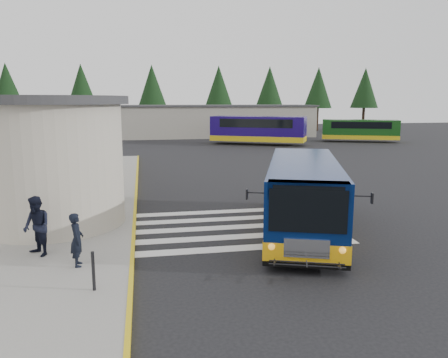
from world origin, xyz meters
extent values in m
plane|color=black|center=(0.00, 0.00, 0.00)|extent=(140.00, 140.00, 0.00)
cube|color=gray|center=(-9.00, 4.00, 0.07)|extent=(10.00, 34.00, 0.15)
cube|color=gold|center=(-4.05, 4.00, 0.08)|extent=(0.12, 34.00, 0.16)
cylinder|color=beige|center=(-7.00, 0.50, 2.40)|extent=(5.20, 5.20, 4.50)
cylinder|color=#38383A|center=(-7.00, 0.50, 4.80)|extent=(5.80, 5.80, 0.30)
cube|color=black|center=(-6.48, 5.00, 1.25)|extent=(0.08, 1.20, 2.20)
cube|color=#38383A|center=(-6.00, 5.00, 2.55)|extent=(1.20, 1.80, 0.12)
cube|color=silver|center=(-0.50, -3.20, 0.01)|extent=(8.00, 0.55, 0.01)
cube|color=silver|center=(-0.50, -2.00, 0.01)|extent=(8.00, 0.55, 0.01)
cube|color=silver|center=(-0.50, -0.80, 0.01)|extent=(8.00, 0.55, 0.01)
cube|color=silver|center=(-0.50, 0.40, 0.01)|extent=(8.00, 0.55, 0.01)
cube|color=silver|center=(-0.50, 1.60, 0.01)|extent=(8.00, 0.55, 0.01)
cube|color=gray|center=(6.00, 42.00, 2.00)|extent=(26.00, 8.00, 4.00)
cube|color=#38383A|center=(6.00, 42.00, 4.10)|extent=(26.40, 8.40, 0.20)
cylinder|color=black|center=(-22.00, 50.00, 1.80)|extent=(0.44, 0.44, 3.60)
cone|color=black|center=(-22.00, 50.00, 6.80)|extent=(4.40, 4.40, 6.40)
cylinder|color=black|center=(-12.00, 50.00, 1.80)|extent=(0.44, 0.44, 3.60)
cone|color=black|center=(-12.00, 50.00, 6.80)|extent=(4.40, 4.40, 6.40)
cylinder|color=black|center=(-2.00, 50.00, 1.80)|extent=(0.44, 0.44, 3.60)
cone|color=black|center=(-2.00, 50.00, 6.80)|extent=(4.40, 4.40, 6.40)
cylinder|color=black|center=(8.00, 50.00, 1.80)|extent=(0.44, 0.44, 3.60)
cone|color=black|center=(8.00, 50.00, 6.80)|extent=(4.40, 4.40, 6.40)
cylinder|color=black|center=(16.00, 50.00, 1.80)|extent=(0.44, 0.44, 3.60)
cone|color=black|center=(16.00, 50.00, 6.80)|extent=(4.40, 4.40, 6.40)
cylinder|color=black|center=(24.00, 50.00, 1.80)|extent=(0.44, 0.44, 3.60)
cone|color=black|center=(24.00, 50.00, 6.80)|extent=(4.40, 4.40, 6.40)
cylinder|color=black|center=(32.00, 50.00, 1.80)|extent=(0.44, 0.44, 3.60)
cone|color=black|center=(32.00, 50.00, 6.80)|extent=(4.40, 4.40, 6.40)
cube|color=#06194E|center=(2.10, -1.75, 1.50)|extent=(5.07, 8.86, 2.23)
cube|color=#E8A50F|center=(2.10, -1.75, 0.65)|extent=(5.11, 8.90, 0.53)
cube|color=black|center=(2.10, -1.75, 0.33)|extent=(5.10, 8.89, 0.21)
cube|color=black|center=(0.68, -5.81, 1.85)|extent=(1.99, 0.75, 1.19)
cube|color=silver|center=(0.67, -5.81, 0.81)|extent=(1.19, 0.46, 0.52)
cube|color=black|center=(1.21, -0.63, 1.95)|extent=(2.11, 5.94, 0.86)
cube|color=black|center=(3.49, -1.43, 1.95)|extent=(2.11, 5.94, 0.86)
cylinder|color=black|center=(0.17, -4.10, 0.46)|extent=(0.57, 0.96, 0.91)
cylinder|color=black|center=(2.14, -4.79, 0.46)|extent=(0.57, 0.96, 0.91)
cylinder|color=black|center=(1.92, 0.93, 0.46)|extent=(0.57, 0.96, 0.91)
cylinder|color=black|center=(3.90, 0.24, 0.46)|extent=(0.57, 0.96, 0.91)
cube|color=black|center=(-0.84, -5.10, 2.23)|extent=(0.10, 0.18, 0.29)
cube|color=black|center=(2.30, -6.20, 2.23)|extent=(0.10, 0.18, 0.29)
imported|color=black|center=(-5.54, -4.21, 0.92)|extent=(0.42, 0.59, 1.54)
imported|color=black|center=(-6.84, -3.12, 1.06)|extent=(1.10, 1.12, 1.82)
cylinder|color=black|center=(-4.92, -5.99, 0.65)|extent=(0.08, 0.08, 1.00)
cube|color=#180757|center=(8.89, 29.99, 1.76)|extent=(10.39, 7.27, 2.62)
cube|color=gold|center=(8.89, 29.99, 0.71)|extent=(10.44, 7.32, 0.57)
cube|color=black|center=(8.89, 29.99, 2.39)|extent=(8.40, 6.27, 0.91)
cube|color=#114211|center=(21.46, 30.95, 1.47)|extent=(8.82, 5.43, 2.19)
cube|color=gold|center=(21.46, 30.95, 0.59)|extent=(8.86, 5.47, 0.48)
cube|color=black|center=(21.46, 30.95, 2.00)|extent=(7.08, 4.76, 0.76)
camera|label=1|loc=(-3.63, -16.56, 4.78)|focal=35.00mm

